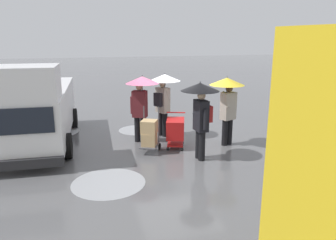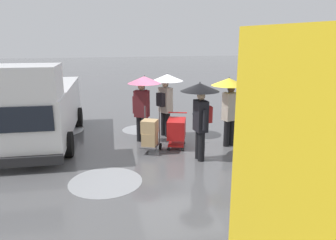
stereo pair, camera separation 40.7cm
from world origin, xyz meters
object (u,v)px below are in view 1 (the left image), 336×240
cargo_van_parked_right (35,108)px  hand_dolly_boxes (149,134)px  pedestrian_black_side (201,103)px  pedestrian_far_side (141,93)px  pedestrian_white_side (228,95)px  shopping_cart_vendor (175,130)px  pedestrian_pink_side (164,90)px

cargo_van_parked_right → hand_dolly_boxes: bearing=154.3°
pedestrian_black_side → pedestrian_far_side: (1.26, -1.87, 0.01)m
hand_dolly_boxes → pedestrian_white_side: bearing=-179.1°
hand_dolly_boxes → pedestrian_far_side: (0.02, -1.04, 1.02)m
hand_dolly_boxes → pedestrian_black_side: pedestrian_black_side is taller
shopping_cart_vendor → pedestrian_far_side: 1.57m
hand_dolly_boxes → pedestrian_far_side: 1.45m
cargo_van_parked_right → pedestrian_black_side: bearing=151.9°
pedestrian_pink_side → pedestrian_far_side: size_ratio=1.00×
hand_dolly_boxes → pedestrian_white_side: size_ratio=0.61×
hand_dolly_boxes → shopping_cart_vendor: bearing=-165.3°
hand_dolly_boxes → pedestrian_far_side: size_ratio=0.61×
pedestrian_black_side → pedestrian_pink_side: bearing=-79.3°
shopping_cart_vendor → pedestrian_pink_side: bearing=-87.9°
shopping_cart_vendor → pedestrian_white_side: (-1.58, 0.19, 1.02)m
shopping_cart_vendor → pedestrian_black_side: pedestrian_black_side is taller
shopping_cart_vendor → pedestrian_pink_side: 1.59m
cargo_van_parked_right → pedestrian_black_side: 5.06m
pedestrian_white_side → hand_dolly_boxes: bearing=0.9°
hand_dolly_boxes → pedestrian_pink_side: size_ratio=0.61×
pedestrian_pink_side → pedestrian_white_side: bearing=138.9°
hand_dolly_boxes → pedestrian_far_side: bearing=-88.8°
pedestrian_black_side → pedestrian_far_side: size_ratio=1.00×
cargo_van_parked_right → hand_dolly_boxes: cargo_van_parked_right is taller
cargo_van_parked_right → pedestrian_far_side: bearing=171.0°
hand_dolly_boxes → pedestrian_pink_side: bearing=-119.0°
cargo_van_parked_right → hand_dolly_boxes: (-3.21, 1.54, -0.61)m
hand_dolly_boxes → pedestrian_black_side: size_ratio=0.61×
pedestrian_white_side → shopping_cart_vendor: bearing=-6.7°
hand_dolly_boxes → pedestrian_far_side: pedestrian_far_side is taller
pedestrian_white_side → pedestrian_pink_side: bearing=-41.1°
pedestrian_pink_side → pedestrian_far_side: (0.83, 0.42, 0.01)m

